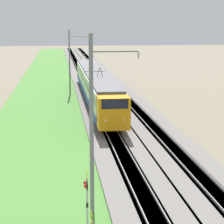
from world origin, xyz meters
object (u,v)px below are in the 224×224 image
(passenger_train, at_px, (95,84))
(catenary_mast_near, at_px, (93,124))
(crossing_signal_aux, at_px, (87,193))
(catenary_mast_mid, at_px, (70,62))

(passenger_train, distance_m, catenary_mast_near, 34.41)
(passenger_train, distance_m, crossing_signal_aux, 35.84)
(catenary_mast_near, relative_size, catenary_mast_mid, 1.03)
(passenger_train, relative_size, catenary_mast_mid, 4.26)
(catenary_mast_mid, bearing_deg, catenary_mast_near, 180.00)
(passenger_train, height_order, catenary_mast_mid, catenary_mast_mid)
(crossing_signal_aux, bearing_deg, catenary_mast_mid, -90.59)
(catenary_mast_near, bearing_deg, crossing_signal_aux, 163.75)
(crossing_signal_aux, xyz_separation_m, catenary_mast_mid, (41.97, -0.44, 2.99))
(crossing_signal_aux, relative_size, catenary_mast_mid, 0.32)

